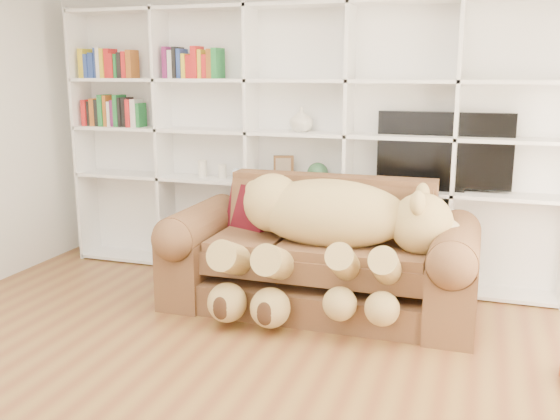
% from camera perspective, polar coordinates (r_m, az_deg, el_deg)
% --- Properties ---
extents(floor, '(5.00, 5.00, 0.00)m').
position_cam_1_polar(floor, '(3.77, -8.85, -16.63)').
color(floor, brown).
rests_on(floor, ground).
extents(wall_back, '(5.00, 0.02, 2.70)m').
position_cam_1_polar(wall_back, '(5.65, 2.31, 7.70)').
color(wall_back, white).
rests_on(wall_back, floor).
extents(bookshelf, '(4.43, 0.35, 2.40)m').
position_cam_1_polar(bookshelf, '(5.59, -0.46, 7.21)').
color(bookshelf, white).
rests_on(bookshelf, floor).
extents(sofa, '(2.37, 1.02, 1.00)m').
position_cam_1_polar(sofa, '(4.92, 3.73, -4.63)').
color(sofa, brown).
rests_on(sofa, floor).
extents(teddy_bear, '(1.74, 0.96, 1.01)m').
position_cam_1_polar(teddy_bear, '(4.62, 4.37, -1.73)').
color(teddy_bear, tan).
rests_on(teddy_bear, sofa).
extents(throw_pillow, '(0.45, 0.36, 0.42)m').
position_cam_1_polar(throw_pillow, '(5.18, -2.71, 0.01)').
color(throw_pillow, '#540E18').
rests_on(throw_pillow, sofa).
extents(tv, '(1.09, 0.18, 0.64)m').
position_cam_1_polar(tv, '(5.32, 14.77, 5.17)').
color(tv, black).
rests_on(tv, bookshelf).
extents(picture_frame, '(0.18, 0.08, 0.22)m').
position_cam_1_polar(picture_frame, '(5.55, 0.34, 3.86)').
color(picture_frame, brown).
rests_on(picture_frame, bookshelf).
extents(green_vase, '(0.19, 0.19, 0.19)m').
position_cam_1_polar(green_vase, '(5.46, 3.46, 3.38)').
color(green_vase, '#305E3B').
rests_on(green_vase, bookshelf).
extents(figurine_tall, '(0.11, 0.11, 0.16)m').
position_cam_1_polar(figurine_tall, '(5.84, -7.10, 3.78)').
color(figurine_tall, white).
rests_on(figurine_tall, bookshelf).
extents(figurine_short, '(0.09, 0.09, 0.13)m').
position_cam_1_polar(figurine_short, '(5.76, -5.29, 3.55)').
color(figurine_short, white).
rests_on(figurine_short, bookshelf).
extents(snow_globe, '(0.10, 0.10, 0.10)m').
position_cam_1_polar(snow_globe, '(5.71, -4.00, 3.38)').
color(snow_globe, silver).
rests_on(snow_globe, bookshelf).
extents(shelf_vase, '(0.26, 0.26, 0.21)m').
position_cam_1_polar(shelf_vase, '(5.45, 1.96, 8.28)').
color(shelf_vase, beige).
rests_on(shelf_vase, bookshelf).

